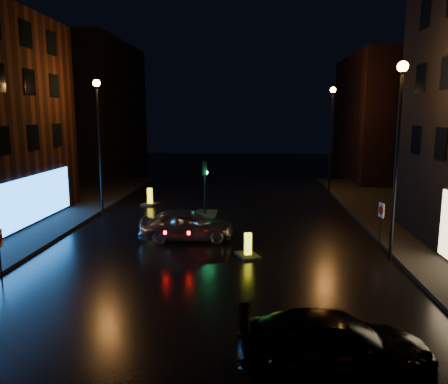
{
  "coord_description": "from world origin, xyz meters",
  "views": [
    {
      "loc": [
        1.84,
        -12.7,
        6.18
      ],
      "look_at": [
        0.5,
        6.61,
        2.8
      ],
      "focal_mm": 35.0,
      "sensor_mm": 36.0,
      "label": 1
    }
  ],
  "objects_px": {
    "silver_hatchback": "(187,225)",
    "dark_sedan": "(335,343)",
    "traffic_signal": "(205,208)",
    "road_sign_right": "(381,214)",
    "bollard_near": "(248,251)",
    "bollard_far": "(150,201)"
  },
  "relations": [
    {
      "from": "silver_hatchback",
      "to": "dark_sedan",
      "type": "xyz_separation_m",
      "value": [
        5.38,
        -11.07,
        -0.1
      ]
    },
    {
      "from": "traffic_signal",
      "to": "road_sign_right",
      "type": "xyz_separation_m",
      "value": [
        9.1,
        -6.0,
        1.08
      ]
    },
    {
      "from": "traffic_signal",
      "to": "bollard_near",
      "type": "height_order",
      "value": "traffic_signal"
    },
    {
      "from": "silver_hatchback",
      "to": "bollard_near",
      "type": "bearing_deg",
      "value": -132.98
    },
    {
      "from": "bollard_near",
      "to": "silver_hatchback",
      "type": "bearing_deg",
      "value": 118.23
    },
    {
      "from": "traffic_signal",
      "to": "bollard_far",
      "type": "distance_m",
      "value": 5.21
    },
    {
      "from": "traffic_signal",
      "to": "bollard_near",
      "type": "distance_m",
      "value": 8.5
    },
    {
      "from": "silver_hatchback",
      "to": "bollard_far",
      "type": "distance_m",
      "value": 9.47
    },
    {
      "from": "traffic_signal",
      "to": "silver_hatchback",
      "type": "relative_size",
      "value": 0.74
    },
    {
      "from": "silver_hatchback",
      "to": "dark_sedan",
      "type": "height_order",
      "value": "silver_hatchback"
    },
    {
      "from": "bollard_near",
      "to": "bollard_far",
      "type": "height_order",
      "value": "bollard_far"
    },
    {
      "from": "silver_hatchback",
      "to": "traffic_signal",
      "type": "bearing_deg",
      "value": -8.08
    },
    {
      "from": "bollard_near",
      "to": "road_sign_right",
      "type": "bearing_deg",
      "value": -5.9
    },
    {
      "from": "dark_sedan",
      "to": "bollard_far",
      "type": "height_order",
      "value": "dark_sedan"
    },
    {
      "from": "silver_hatchback",
      "to": "road_sign_right",
      "type": "xyz_separation_m",
      "value": [
        9.4,
        -0.41,
        0.79
      ]
    },
    {
      "from": "dark_sedan",
      "to": "road_sign_right",
      "type": "height_order",
      "value": "road_sign_right"
    },
    {
      "from": "traffic_signal",
      "to": "dark_sedan",
      "type": "bearing_deg",
      "value": -73.06
    },
    {
      "from": "bollard_far",
      "to": "road_sign_right",
      "type": "distance_m",
      "value": 16.15
    },
    {
      "from": "traffic_signal",
      "to": "road_sign_right",
      "type": "bearing_deg",
      "value": -33.39
    },
    {
      "from": "dark_sedan",
      "to": "traffic_signal",
      "type": "bearing_deg",
      "value": 16.02
    },
    {
      "from": "road_sign_right",
      "to": "silver_hatchback",
      "type": "bearing_deg",
      "value": -12.79
    },
    {
      "from": "bollard_near",
      "to": "bollard_far",
      "type": "relative_size",
      "value": 0.95
    }
  ]
}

